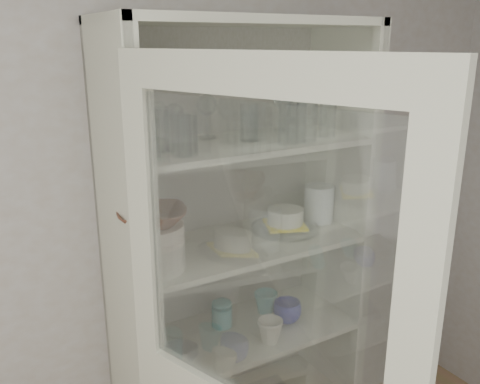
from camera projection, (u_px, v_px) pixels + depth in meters
wall_back at (170, 223)px, 2.09m from camera, size 3.60×0.02×2.60m
pantry_cabinet at (232, 305)px, 2.15m from camera, size 1.00×0.45×2.10m
tumbler_0 at (148, 135)px, 1.57m from camera, size 0.10×0.10×0.15m
tumbler_1 at (181, 135)px, 1.62m from camera, size 0.07×0.07×0.13m
tumbler_2 at (187, 136)px, 1.62m from camera, size 0.09×0.09×0.13m
tumbler_3 at (297, 123)px, 1.84m from camera, size 0.08×0.08×0.14m
tumbler_4 at (288, 124)px, 1.80m from camera, size 0.09×0.09×0.15m
tumbler_5 at (307, 120)px, 1.86m from camera, size 0.09×0.09×0.16m
tumbler_6 at (328, 121)px, 1.94m from camera, size 0.08×0.08×0.13m
tumbler_7 at (174, 130)px, 1.72m from camera, size 0.08×0.08×0.13m
tumbler_8 at (164, 129)px, 1.69m from camera, size 0.08×0.08×0.15m
tumbler_9 at (249, 123)px, 1.87m from camera, size 0.09×0.09×0.14m
goblet_0 at (175, 121)px, 1.84m from camera, size 0.07×0.07×0.16m
goblet_1 at (207, 115)px, 1.91m from camera, size 0.08×0.08×0.18m
goblet_2 at (285, 111)px, 2.09m from camera, size 0.07×0.07×0.16m
goblet_3 at (283, 108)px, 2.06m from camera, size 0.08×0.08×0.19m
plate_stack_front at (154, 256)px, 1.74m from camera, size 0.21×0.21×0.10m
plate_stack_back at (149, 238)px, 1.96m from camera, size 0.22×0.22×0.06m
cream_bowl at (153, 234)px, 1.72m from camera, size 0.21×0.21×0.07m
terracotta_bowl at (152, 217)px, 1.70m from camera, size 0.30×0.30×0.06m
glass_platter at (285, 228)px, 2.12m from camera, size 0.38×0.38×0.02m
yellow_trivet at (285, 225)px, 2.11m from camera, size 0.21×0.21×0.01m
white_ramekin at (285, 216)px, 2.10m from camera, size 0.19×0.19×0.06m
grey_bowl_stack at (319, 203)px, 2.20m from camera, size 0.13×0.13×0.16m
mug_blue at (287, 312)px, 2.17m from camera, size 0.16×0.16×0.09m
mug_teal at (266, 302)px, 2.24m from camera, size 0.11×0.11×0.10m
mug_white at (270, 331)px, 2.02m from camera, size 0.11×0.11×0.10m
teal_jar at (222, 314)px, 2.14m from camera, size 0.09×0.09×0.10m
measuring_cups at (180, 352)px, 1.93m from camera, size 0.11×0.11×0.04m
white_canister at (154, 340)px, 1.94m from camera, size 0.13×0.13×0.12m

